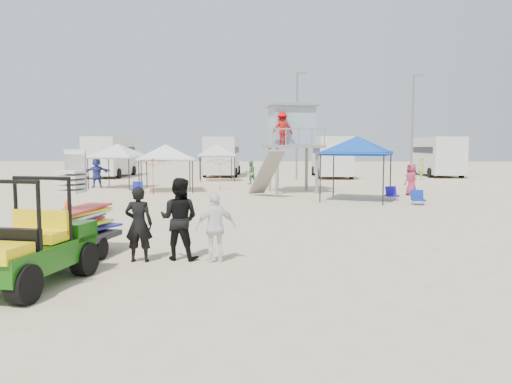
{
  "coord_description": "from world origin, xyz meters",
  "views": [
    {
      "loc": [
        0.81,
        -10.54,
        2.57
      ],
      "look_at": [
        0.5,
        3.0,
        1.3
      ],
      "focal_mm": 35.0,
      "sensor_mm": 36.0,
      "label": 1
    }
  ],
  "objects_px": {
    "utility_cart": "(26,238)",
    "lifeguard_tower": "(291,128)",
    "surf_trailer": "(76,220)",
    "canopy_blue": "(357,139)",
    "man_left": "(139,224)"
  },
  "relations": [
    {
      "from": "surf_trailer",
      "to": "man_left",
      "type": "relative_size",
      "value": 1.49
    },
    {
      "from": "canopy_blue",
      "to": "surf_trailer",
      "type": "bearing_deg",
      "value": -124.85
    },
    {
      "from": "utility_cart",
      "to": "lifeguard_tower",
      "type": "xyz_separation_m",
      "value": [
        5.64,
        18.67,
        2.58
      ]
    },
    {
      "from": "utility_cart",
      "to": "man_left",
      "type": "relative_size",
      "value": 1.64
    },
    {
      "from": "lifeguard_tower",
      "to": "man_left",
      "type": "bearing_deg",
      "value": -103.89
    },
    {
      "from": "utility_cart",
      "to": "canopy_blue",
      "type": "bearing_deg",
      "value": 59.67
    },
    {
      "from": "utility_cart",
      "to": "canopy_blue",
      "type": "xyz_separation_m",
      "value": [
        8.51,
        14.55,
        1.94
      ]
    },
    {
      "from": "utility_cart",
      "to": "canopy_blue",
      "type": "height_order",
      "value": "canopy_blue"
    },
    {
      "from": "utility_cart",
      "to": "surf_trailer",
      "type": "relative_size",
      "value": 1.1
    },
    {
      "from": "surf_trailer",
      "to": "utility_cart",
      "type": "bearing_deg",
      "value": -90.18
    },
    {
      "from": "man_left",
      "to": "lifeguard_tower",
      "type": "relative_size",
      "value": 0.36
    },
    {
      "from": "lifeguard_tower",
      "to": "canopy_blue",
      "type": "xyz_separation_m",
      "value": [
        2.88,
        -4.12,
        -0.64
      ]
    },
    {
      "from": "surf_trailer",
      "to": "canopy_blue",
      "type": "height_order",
      "value": "canopy_blue"
    },
    {
      "from": "utility_cart",
      "to": "surf_trailer",
      "type": "xyz_separation_m",
      "value": [
        0.01,
        2.34,
        -0.02
      ]
    },
    {
      "from": "surf_trailer",
      "to": "lifeguard_tower",
      "type": "bearing_deg",
      "value": 70.98
    }
  ]
}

